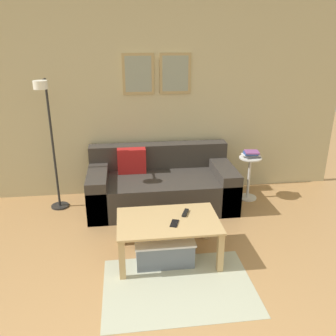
# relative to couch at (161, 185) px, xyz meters

# --- Properties ---
(wall_back) EXTENTS (5.60, 0.09, 2.55)m
(wall_back) POSITION_rel_couch_xyz_m (-0.27, 0.48, 1.02)
(wall_back) COLOR #C6BC93
(wall_back) RESTS_ON ground_plane
(area_rug) EXTENTS (1.32, 0.93, 0.01)m
(area_rug) POSITION_rel_couch_xyz_m (-0.02, -1.65, -0.26)
(area_rug) COLOR #B2B79E
(area_rug) RESTS_ON ground_plane
(couch) EXTENTS (1.82, 0.91, 0.72)m
(couch) POSITION_rel_couch_xyz_m (0.00, 0.00, 0.00)
(couch) COLOR #38332D
(couch) RESTS_ON ground_plane
(coffee_table) EXTENTS (0.98, 0.63, 0.42)m
(coffee_table) POSITION_rel_couch_xyz_m (-0.06, -1.18, 0.08)
(coffee_table) COLOR tan
(coffee_table) RESTS_ON ground_plane
(storage_bin) EXTENTS (0.57, 0.40, 0.26)m
(storage_bin) POSITION_rel_couch_xyz_m (-0.10, -1.23, -0.13)
(storage_bin) COLOR slate
(storage_bin) RESTS_ON ground_plane
(floor_lamp) EXTENTS (0.22, 0.45, 1.62)m
(floor_lamp) POSITION_rel_couch_xyz_m (-1.30, -0.05, 0.76)
(floor_lamp) COLOR black
(floor_lamp) RESTS_ON ground_plane
(side_table) EXTENTS (0.29, 0.29, 0.58)m
(side_table) POSITION_rel_couch_xyz_m (1.18, 0.02, 0.08)
(side_table) COLOR silver
(side_table) RESTS_ON ground_plane
(book_stack) EXTENTS (0.25, 0.20, 0.08)m
(book_stack) POSITION_rel_couch_xyz_m (1.19, 0.04, 0.36)
(book_stack) COLOR #4C4C51
(book_stack) RESTS_ON side_table
(remote_control) EXTENTS (0.09, 0.15, 0.02)m
(remote_control) POSITION_rel_couch_xyz_m (0.13, -1.08, 0.16)
(remote_control) COLOR black
(remote_control) RESTS_ON coffee_table
(cell_phone) EXTENTS (0.11, 0.15, 0.01)m
(cell_phone) POSITION_rel_couch_xyz_m (-0.01, -1.26, 0.16)
(cell_phone) COLOR black
(cell_phone) RESTS_ON coffee_table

